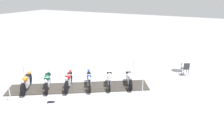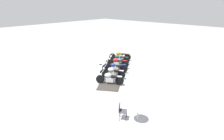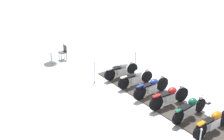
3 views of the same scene
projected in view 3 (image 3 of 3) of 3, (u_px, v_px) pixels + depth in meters
The scene contains 13 objects.
ground_plane at pixel (160, 101), 14.53m from camera, with size 80.00×80.00×0.00m, color #B2B2B7.
display_platform at pixel (160, 100), 14.52m from camera, with size 8.17×1.53×0.05m, color #38332D.
motorcycle_copper at pixel (214, 122), 12.13m from camera, with size 1.96×1.37×0.99m.
motorcycle_forest at pixel (190, 108), 13.01m from camera, with size 1.79×1.37×0.94m.
motorcycle_maroon at pixel (170, 96), 13.88m from camera, with size 2.00×1.18×1.02m.
motorcycle_navy at pixel (152, 86), 14.77m from camera, with size 1.88×1.34×1.02m.
motorcycle_cream at pixel (136, 77), 15.65m from camera, with size 1.88×1.17×0.92m.
motorcycle_chrome at pixel (122, 69), 16.53m from camera, with size 1.88×1.16×0.92m.
stanchion_left_rear at pixel (95, 75), 16.21m from camera, with size 0.35×0.35×1.11m.
stanchion_right_rear at pixel (135, 64), 17.68m from camera, with size 0.36×0.36×1.02m.
info_placard at pixel (207, 101), 14.38m from camera, with size 0.41×0.43×0.22m.
cafe_table at pixel (51, 54), 18.33m from camera, with size 0.78×0.78×0.76m.
cafe_chair_near_table at pixel (63, 51), 18.76m from camera, with size 0.55×0.55×0.91m.
Camera 3 is at (2.96, 12.36, 7.51)m, focal length 49.57 mm.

